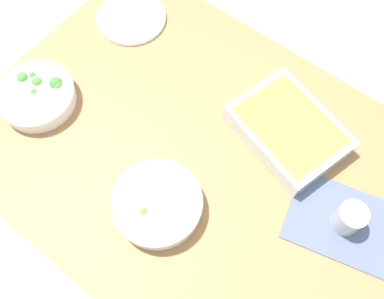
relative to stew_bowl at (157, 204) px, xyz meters
name	(u,v)px	position (x,y,z in m)	size (l,w,h in m)	color
ground_plane	(192,221)	(-0.03, 0.18, -0.77)	(6.00, 6.00, 0.00)	#9E9389
dining_table	(192,162)	(-0.03, 0.18, -0.12)	(1.20, 0.90, 0.74)	olive
placemat	(344,223)	(0.40, 0.26, -0.03)	(0.28, 0.20, 0.00)	#4C5670
stew_bowl	(157,204)	(0.00, 0.00, 0.00)	(0.23, 0.23, 0.06)	white
broccoli_bowl	(37,95)	(-0.48, 0.04, 0.00)	(0.22, 0.22, 0.07)	white
baking_dish	(289,129)	(0.15, 0.38, 0.00)	(0.35, 0.29, 0.06)	silver
drink_cup	(348,219)	(0.40, 0.26, 0.01)	(0.07, 0.07, 0.08)	#B2BCC6
side_plate	(131,18)	(-0.47, 0.43, -0.03)	(0.22, 0.22, 0.01)	white
spoon_by_stew	(170,195)	(0.00, 0.04, -0.03)	(0.03, 0.18, 0.01)	silver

